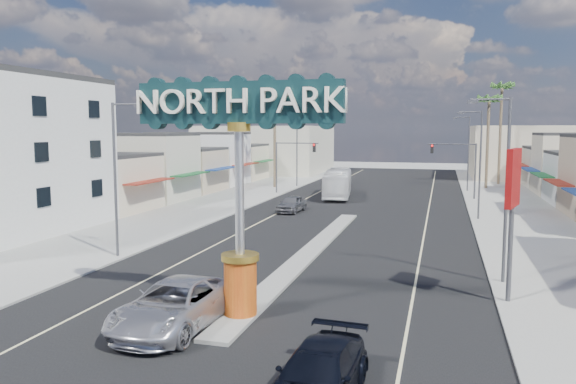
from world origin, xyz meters
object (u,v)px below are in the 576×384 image
Objects in this scene: traffic_signal_right at (458,160)px; city_bus at (338,183)px; traffic_signal_left at (291,157)px; suv_left at (175,305)px; bank_pylon_sign at (513,187)px; palm_left_far at (275,97)px; streetlight_r_near at (503,180)px; streetlight_l_mid at (239,156)px; streetlight_l_far at (298,148)px; streetlight_r_mid at (478,159)px; suv_right at (318,375)px; gateway_sign at (239,170)px; palm_right_mid at (489,104)px; car_parked_left at (291,204)px; streetlight_l_near at (117,172)px; palm_right_far at (502,92)px; streetlight_r_far at (467,150)px.

city_bus is at bearing -173.18° from traffic_signal_right.
traffic_signal_left is 0.94× the size of suv_left.
palm_left_far is at bearing 134.91° from bank_pylon_sign.
streetlight_l_mid is at bearing 136.21° from streetlight_r_near.
palm_left_far is (-2.57, -2.00, 6.43)m from streetlight_l_far.
streetlight_r_mid is at bearing 106.52° from bank_pylon_sign.
streetlight_r_near is at bearing 70.85° from suv_right.
gateway_sign is 1.02× the size of streetlight_l_mid.
traffic_signal_right reaches higher than suv_left.
palm_right_mid is at bearing 9.69° from streetlight_l_far.
car_parked_left is at bearing -106.57° from city_bus.
palm_right_mid is 1.89× the size of suv_left.
streetlight_l_near is 0.81× the size of city_bus.
traffic_signal_left is 49.96m from suv_right.
streetlight_l_near is at bearing -116.06° from palm_right_far.
suv_left is at bearing -105.07° from palm_right_mid.
streetlight_r_far is 56.42m from suv_right.
suv_right is 1.16× the size of car_parked_left.
streetlight_l_mid reaches higher than suv_right.
streetlight_l_mid is 0.64× the size of palm_right_far.
streetlight_l_near is 1.41× the size of suv_left.
bank_pylon_sign reaches higher than suv_left.
traffic_signal_right is 1.16× the size of suv_right.
gateway_sign is 29.28m from car_parked_left.
traffic_signal_right is 14.10m from palm_right_mid.
suv_right is (-4.73, -47.93, -3.52)m from traffic_signal_right.
car_parked_left is at bearing -74.97° from traffic_signal_left.
traffic_signal_left is 24.11m from streetlight_r_mid.
suv_right is at bearing -53.01° from gateway_sign.
traffic_signal_right is at bearing -107.63° from palm_right_mid.
palm_right_far reaches higher than streetlight_r_mid.
streetlight_r_near is at bearing -90.00° from streetlight_r_far.
streetlight_r_near is 1.00× the size of streetlight_r_far.
palm_right_far is 2.15× the size of bank_pylon_sign.
streetlight_l_mid reaches higher than car_parked_left.
streetlight_l_near is at bearing -92.10° from traffic_signal_left.
city_bus is (-13.91, 12.48, -3.52)m from streetlight_r_mid.
streetlight_r_far is at bearing 79.65° from suv_left.
traffic_signal_right is at bearing -15.15° from palm_left_far.
suv_left reaches higher than car_parked_left.
gateway_sign is 1.43× the size of suv_left.
streetlight_l_mid is 35.44m from palm_right_mid.
streetlight_r_far reaches higher than traffic_signal_left.
traffic_signal_right is (18.37, 0.00, 0.00)m from traffic_signal_left.
gateway_sign is at bearing -104.03° from palm_right_far.
streetlight_l_far is 0.74× the size of palm_right_mid.
car_parked_left is at bearing 179.02° from streetlight_r_mid.
streetlight_r_far is 0.64× the size of palm_right_far.
city_bus is at bearing -140.64° from palm_right_mid.
streetlight_r_far is at bearing 106.45° from bank_pylon_sign.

